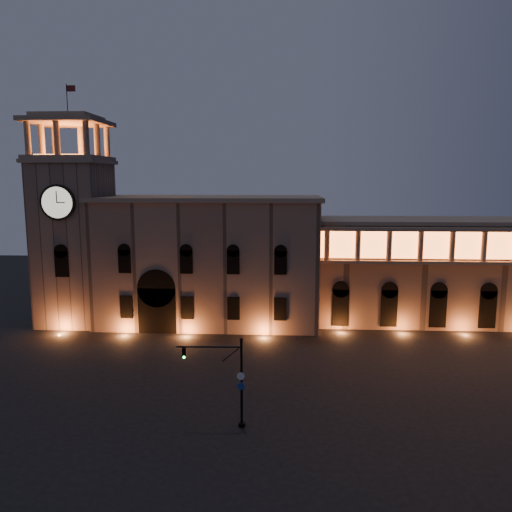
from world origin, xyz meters
TOP-DOWN VIEW (x-y plane):
  - ground at (0.00, 0.00)m, footprint 160.00×160.00m
  - government_building at (-2.08, 21.93)m, footprint 30.80×12.80m
  - clock_tower at (-20.50, 20.98)m, footprint 9.80×9.80m
  - colonnade_wing at (32.00, 23.92)m, footprint 40.60×11.50m
  - traffic_light at (4.09, -8.19)m, footprint 5.48×0.70m

SIDE VIEW (x-z plane):
  - ground at x=0.00m, z-range 0.00..0.00m
  - traffic_light at x=4.09m, z-range 0.19..7.71m
  - colonnade_wing at x=32.00m, z-range 0.08..14.58m
  - government_building at x=-2.08m, z-range -0.03..17.57m
  - clock_tower at x=-20.50m, z-range -3.70..28.70m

